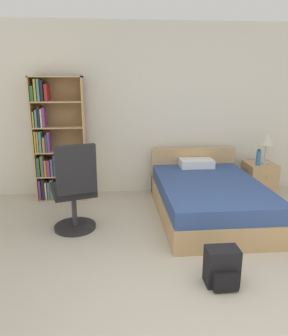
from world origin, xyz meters
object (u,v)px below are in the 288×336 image
(bookshelf, at_px, (54,144))
(office_chair, at_px, (75,191))
(nightstand, at_px, (259,179))
(water_bottle, at_px, (258,158))
(bed, at_px, (208,197))
(backpack_black, at_px, (222,268))
(table_lamp, at_px, (267,140))

(bookshelf, distance_m, office_chair, 1.31)
(nightstand, bearing_deg, water_bottle, -130.46)
(bed, xyz_separation_m, backpack_black, (-0.31, -1.55, -0.08))
(table_lamp, bearing_deg, water_bottle, -146.63)
(bed, distance_m, table_lamp, 1.44)
(nightstand, distance_m, table_lamp, 0.63)
(bed, bearing_deg, office_chair, -167.80)
(bed, distance_m, water_bottle, 1.18)
(backpack_black, bearing_deg, office_chair, 139.92)
(bed, relative_size, backpack_black, 5.73)
(table_lamp, bearing_deg, bed, -146.98)
(bookshelf, distance_m, table_lamp, 3.22)
(bookshelf, height_order, water_bottle, bookshelf)
(nightstand, height_order, backpack_black, nightstand)
(bookshelf, height_order, office_chair, bookshelf)
(bookshelf, relative_size, table_lamp, 3.83)
(bookshelf, distance_m, water_bottle, 3.08)
(bed, relative_size, nightstand, 3.95)
(nightstand, xyz_separation_m, water_bottle, (-0.10, -0.11, 0.37))
(backpack_black, bearing_deg, bed, 78.65)
(table_lamp, distance_m, water_bottle, 0.31)
(bookshelf, height_order, nightstand, bookshelf)
(bookshelf, xyz_separation_m, backpack_black, (1.82, -2.37, -0.68))
(office_chair, xyz_separation_m, nightstand, (2.75, 1.09, -0.27))
(office_chair, height_order, nightstand, office_chair)
(bookshelf, bearing_deg, water_bottle, -4.02)
(bookshelf, distance_m, nightstand, 3.22)
(bed, relative_size, office_chair, 1.82)
(table_lamp, height_order, backpack_black, table_lamp)
(table_lamp, bearing_deg, nightstand, 164.58)
(nightstand, relative_size, backpack_black, 1.45)
(bed, bearing_deg, nightstand, 34.92)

